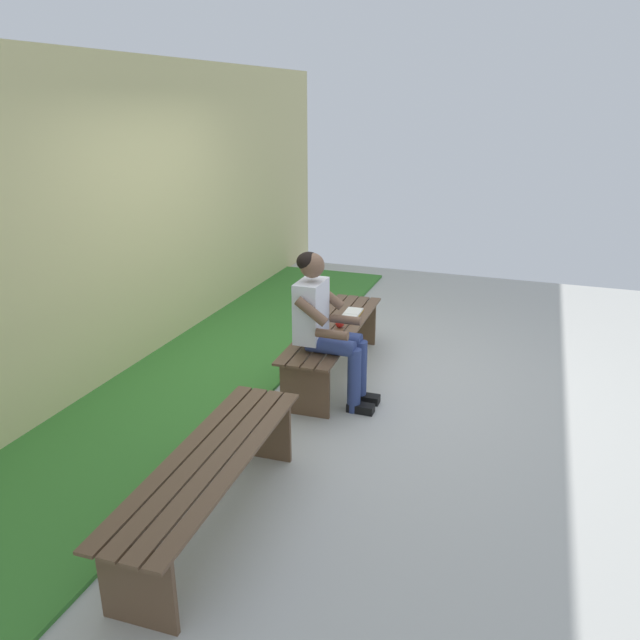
# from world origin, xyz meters

# --- Properties ---
(ground_plane) EXTENTS (10.00, 7.00, 0.04)m
(ground_plane) POSITION_xyz_m (1.14, 1.00, -0.02)
(ground_plane) COLOR #B2B2AD
(grass_strip) EXTENTS (9.00, 1.95, 0.03)m
(grass_strip) POSITION_xyz_m (1.14, -1.36, 0.01)
(grass_strip) COLOR #387A2D
(grass_strip) RESTS_ON ground
(brick_wall) EXTENTS (9.50, 0.24, 2.79)m
(brick_wall) POSITION_xyz_m (0.50, -1.96, 1.39)
(brick_wall) COLOR #D1C684
(brick_wall) RESTS_ON ground
(bench_near) EXTENTS (1.91, 0.53, 0.47)m
(bench_near) POSITION_xyz_m (0.00, 0.00, 0.37)
(bench_near) COLOR brown
(bench_near) RESTS_ON ground
(bench_far) EXTENTS (1.82, 0.52, 0.47)m
(bench_far) POSITION_xyz_m (2.29, 0.00, 0.36)
(bench_far) COLOR brown
(bench_far) RESTS_ON ground
(person_seated) EXTENTS (0.50, 0.69, 1.28)m
(person_seated) POSITION_xyz_m (0.54, 0.10, 0.71)
(person_seated) COLOR silver
(person_seated) RESTS_ON ground
(apple) EXTENTS (0.08, 0.08, 0.08)m
(apple) POSITION_xyz_m (0.01, 0.06, 0.52)
(apple) COLOR red
(apple) RESTS_ON bench_near
(book_open) EXTENTS (0.42, 0.17, 0.02)m
(book_open) POSITION_xyz_m (-0.31, 0.07, 0.48)
(book_open) COLOR white
(book_open) RESTS_ON bench_near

